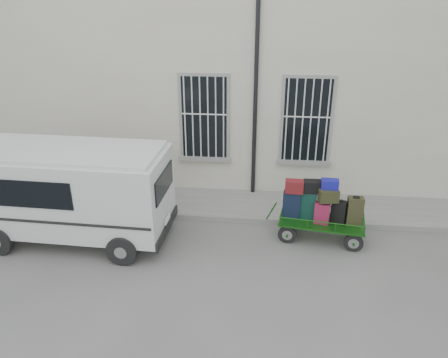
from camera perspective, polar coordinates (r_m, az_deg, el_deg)
ground at (r=9.98m, az=-2.46°, el=-9.47°), size 80.00×80.00×0.00m
building at (r=14.00m, az=0.52°, el=13.77°), size 24.00×5.15×6.00m
sidewalk at (r=11.82m, az=-0.99°, el=-3.29°), size 24.00×1.70×0.15m
luggage_cart at (r=10.27m, az=12.39°, el=-3.89°), size 2.30×1.14×1.54m
van at (r=10.49m, az=-19.32°, el=-1.16°), size 4.50×2.15×2.23m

